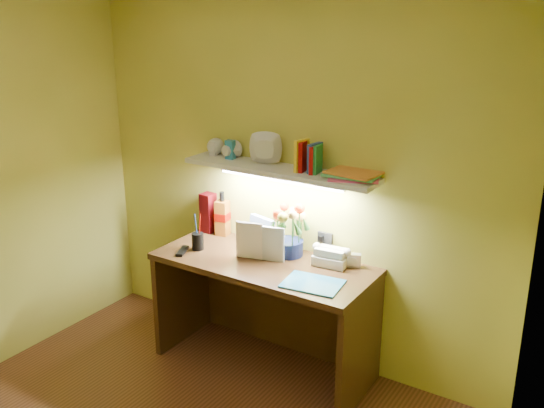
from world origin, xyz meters
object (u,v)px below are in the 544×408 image
(desk, at_px, (264,315))
(whisky_bottle, at_px, (222,213))
(telephone, at_px, (332,255))
(desk_clock, at_px, (354,260))
(flower_bouquet, at_px, (288,229))

(desk, relative_size, whisky_bottle, 4.50)
(telephone, distance_m, desk_clock, 0.14)
(flower_bouquet, relative_size, whisky_bottle, 1.11)
(desk_clock, bearing_deg, flower_bouquet, 162.87)
(flower_bouquet, distance_m, desk_clock, 0.46)
(desk_clock, xyz_separation_m, whisky_bottle, (-1.01, 0.01, 0.11))
(desk, distance_m, desk_clock, 0.70)
(telephone, bearing_deg, desk, -159.70)
(desk, bearing_deg, whisky_bottle, 154.44)
(flower_bouquet, distance_m, whisky_bottle, 0.57)
(desk, xyz_separation_m, telephone, (0.38, 0.19, 0.44))
(desk, height_order, flower_bouquet, flower_bouquet)
(telephone, relative_size, desk_clock, 2.46)
(telephone, xyz_separation_m, whisky_bottle, (-0.87, 0.05, 0.09))
(desk, xyz_separation_m, desk_clock, (0.51, 0.23, 0.42))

